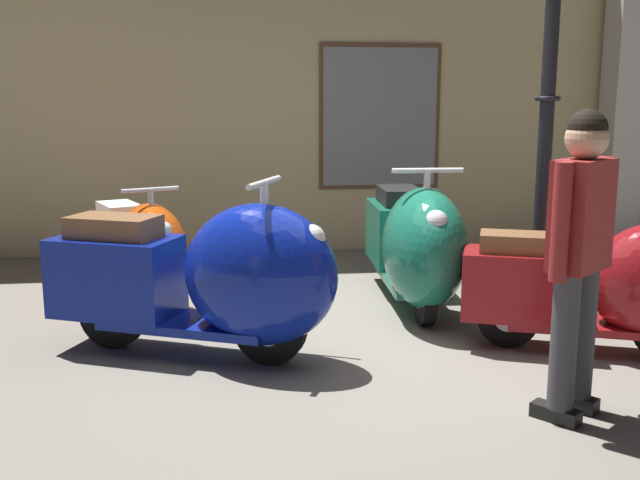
# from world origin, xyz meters

# --- Properties ---
(ground_plane) EXTENTS (60.00, 60.00, 0.00)m
(ground_plane) POSITION_xyz_m (0.00, 0.00, 0.00)
(ground_plane) COLOR slate
(showroom_back_wall) EXTENTS (18.00, 0.63, 3.84)m
(showroom_back_wall) POSITION_xyz_m (0.13, 3.28, 1.92)
(showroom_back_wall) COLOR #CCB784
(showroom_back_wall) RESTS_ON ground
(scooter_0) EXTENTS (1.03, 1.62, 0.96)m
(scooter_0) POSITION_xyz_m (-1.19, 1.26, 0.44)
(scooter_0) COLOR black
(scooter_0) RESTS_ON ground
(scooter_1) EXTENTS (1.92, 1.22, 1.14)m
(scooter_1) POSITION_xyz_m (-0.61, -0.01, 0.52)
(scooter_1) COLOR black
(scooter_1) RESTS_ON ground
(scooter_2) EXTENTS (0.64, 1.87, 1.13)m
(scooter_2) POSITION_xyz_m (0.89, 0.85, 0.51)
(scooter_2) COLOR black
(scooter_2) RESTS_ON ground
(scooter_3) EXTENTS (1.67, 1.01, 0.98)m
(scooter_3) POSITION_xyz_m (1.88, -0.26, 0.45)
(scooter_3) COLOR black
(scooter_3) RESTS_ON ground
(lamppost) EXTENTS (0.28, 0.28, 3.00)m
(lamppost) POSITION_xyz_m (1.88, 0.89, 1.50)
(lamppost) COLOR black
(lamppost) RESTS_ON ground
(visitor_0) EXTENTS (0.43, 0.39, 1.56)m
(visitor_0) POSITION_xyz_m (1.20, -1.11, 0.90)
(visitor_0) COLOR black
(visitor_0) RESTS_ON ground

